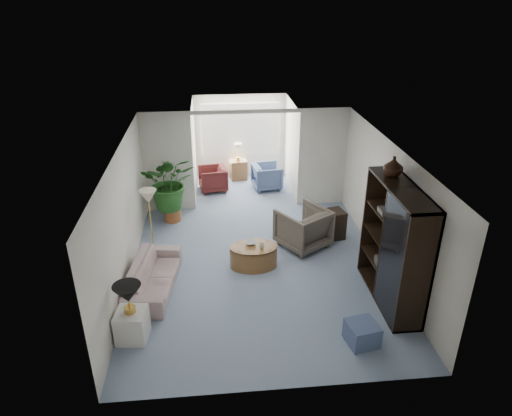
{
  "coord_description": "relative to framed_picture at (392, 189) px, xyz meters",
  "views": [
    {
      "loc": [
        -0.82,
        -7.69,
        5.11
      ],
      "look_at": [
        0.0,
        0.6,
        1.1
      ],
      "focal_mm": 32.48,
      "sensor_mm": 36.0,
      "label": 1
    }
  ],
  "objects": [
    {
      "name": "coffee_bowl",
      "position": [
        -2.6,
        0.4,
        -1.22
      ],
      "size": [
        0.24,
        0.24,
        0.05
      ],
      "primitive_type": "imported",
      "rotation": [
        0.0,
        0.0,
        0.1
      ],
      "color": "beige",
      "rests_on": "coffee_table"
    },
    {
      "name": "table_lamp",
      "position": [
        -4.67,
        -1.63,
        -0.84
      ],
      "size": [
        0.44,
        0.44,
        0.3
      ],
      "primitive_type": "cone",
      "color": "black",
      "rests_on": "end_table"
    },
    {
      "name": "floor",
      "position": [
        -2.46,
        0.1,
        -1.7
      ],
      "size": [
        6.0,
        6.0,
        0.0
      ],
      "primitive_type": "plane",
      "color": "gray",
      "rests_on": "ground"
    },
    {
      "name": "coffee_cup",
      "position": [
        -2.4,
        0.2,
        -1.2
      ],
      "size": [
        0.12,
        0.12,
        0.1
      ],
      "primitive_type": "imported",
      "rotation": [
        0.0,
        0.0,
        0.1
      ],
      "color": "#B9B6A1",
      "rests_on": "coffee_table"
    },
    {
      "name": "back_pier_right",
      "position": [
        -0.56,
        3.1,
        -0.45
      ],
      "size": [
        1.2,
        0.12,
        2.5
      ],
      "primitive_type": "cube",
      "color": "silver",
      "rests_on": "ground"
    },
    {
      "name": "sunroom_floor",
      "position": [
        -2.46,
        4.2,
        -1.7
      ],
      "size": [
        2.6,
        2.6,
        0.0
      ],
      "primitive_type": "plane",
      "color": "gray",
      "rests_on": "ground"
    },
    {
      "name": "entertainment_cabinet",
      "position": [
        -0.23,
        -0.97,
        -0.62
      ],
      "size": [
        0.52,
        1.95,
        2.17
      ],
      "primitive_type": "cube",
      "color": "black",
      "rests_on": "ground"
    },
    {
      "name": "floor_lamp",
      "position": [
        -4.62,
        1.14,
        -0.45
      ],
      "size": [
        0.36,
        0.36,
        0.28
      ],
      "primitive_type": "cone",
      "color": "#F8EAC5",
      "rests_on": "ground"
    },
    {
      "name": "end_table",
      "position": [
        -4.67,
        -1.63,
        -1.44
      ],
      "size": [
        0.52,
        0.52,
        0.51
      ],
      "primitive_type": "cube",
      "rotation": [
        0.0,
        0.0,
        -0.12
      ],
      "color": "silver",
      "rests_on": "ground"
    },
    {
      "name": "sunroom_chair_maroon",
      "position": [
        -3.3,
        4.23,
        -1.37
      ],
      "size": [
        0.83,
        0.81,
        0.67
      ],
      "primitive_type": "imported",
      "rotation": [
        0.0,
        0.0,
        -1.43
      ],
      "color": "#571E1D",
      "rests_on": "ground"
    },
    {
      "name": "window_pane",
      "position": [
        -2.46,
        5.28,
        -0.3
      ],
      "size": [
        2.2,
        0.02,
        1.5
      ],
      "primitive_type": "cube",
      "color": "white"
    },
    {
      "name": "house_plant",
      "position": [
        -4.3,
        2.49,
        -0.7
      ],
      "size": [
        1.22,
        1.06,
        1.35
      ],
      "primitive_type": "imported",
      "color": "#23551D",
      "rests_on": "plant_pot"
    },
    {
      "name": "sunroom_table",
      "position": [
        -2.55,
        4.98,
        -1.41
      ],
      "size": [
        0.51,
        0.43,
        0.57
      ],
      "primitive_type": "cube",
      "rotation": [
        0.0,
        0.0,
        0.14
      ],
      "color": "brown",
      "rests_on": "ground"
    },
    {
      "name": "window_blinds",
      "position": [
        -2.46,
        5.25,
        -0.3
      ],
      "size": [
        2.2,
        0.02,
        1.5
      ],
      "primitive_type": "cube",
      "color": "white"
    },
    {
      "name": "side_table_dark",
      "position": [
        -0.72,
        1.3,
        -1.38
      ],
      "size": [
        0.62,
        0.54,
        0.65
      ],
      "primitive_type": "cube",
      "rotation": [
        0.0,
        0.0,
        0.22
      ],
      "color": "black",
      "rests_on": "ground"
    },
    {
      "name": "wingback_chair",
      "position": [
        -1.42,
        1.0,
        -1.26
      ],
      "size": [
        1.31,
        1.31,
        0.88
      ],
      "primitive_type": "imported",
      "rotation": [
        0.0,
        0.0,
        3.71
      ],
      "color": "#60584C",
      "rests_on": "ground"
    },
    {
      "name": "plant_pot",
      "position": [
        -4.3,
        2.49,
        -1.54
      ],
      "size": [
        0.4,
        0.4,
        0.32
      ],
      "primitive_type": "cylinder",
      "color": "brown",
      "rests_on": "ground"
    },
    {
      "name": "sofa",
      "position": [
        -4.47,
        -0.28,
        -1.42
      ],
      "size": [
        0.96,
        1.97,
        0.55
      ],
      "primitive_type": "imported",
      "rotation": [
        0.0,
        0.0,
        1.45
      ],
      "color": "#B4AB98",
      "rests_on": "ground"
    },
    {
      "name": "back_header",
      "position": [
        -2.46,
        3.1,
        0.75
      ],
      "size": [
        2.6,
        0.12,
        0.1
      ],
      "primitive_type": "cube",
      "color": "silver",
      "rests_on": "back_pier_left"
    },
    {
      "name": "coffee_table",
      "position": [
        -2.55,
        0.3,
        -1.47
      ],
      "size": [
        1.04,
        1.04,
        0.45
      ],
      "primitive_type": "cylinder",
      "rotation": [
        0.0,
        0.0,
        0.1
      ],
      "color": "brown",
      "rests_on": "ground"
    },
    {
      "name": "ottoman",
      "position": [
        -1.06,
        -2.09,
        -1.52
      ],
      "size": [
        0.53,
        0.53,
        0.36
      ],
      "primitive_type": "cube",
      "rotation": [
        0.0,
        0.0,
        0.19
      ],
      "color": "slate",
      "rests_on": "ground"
    },
    {
      "name": "back_pier_left",
      "position": [
        -4.36,
        3.1,
        -0.45
      ],
      "size": [
        1.2,
        0.12,
        2.5
      ],
      "primitive_type": "cube",
      "color": "silver",
      "rests_on": "ground"
    },
    {
      "name": "sunroom_chair_blue",
      "position": [
        -1.8,
        4.23,
        -1.35
      ],
      "size": [
        0.86,
        0.84,
        0.69
      ],
      "primitive_type": "imported",
      "rotation": [
        0.0,
        0.0,
        1.71
      ],
      "color": "slate",
      "rests_on": "ground"
    },
    {
      "name": "framed_picture",
      "position": [
        0.0,
        0.0,
        0.0
      ],
      "size": [
        0.04,
        0.5,
        0.4
      ],
      "primitive_type": "cube",
      "color": "beige"
    },
    {
      "name": "shelf_clutter",
      "position": [
        -0.28,
        -1.08,
        -0.61
      ],
      "size": [
        0.3,
        1.1,
        1.06
      ],
      "color": "#2C2522",
      "rests_on": "entertainment_cabinet"
    },
    {
      "name": "cabinet_urn",
      "position": [
        -0.23,
        -0.47,
        0.64
      ],
      "size": [
        0.33,
        0.33,
        0.35
      ],
      "primitive_type": "imported",
      "color": "#321B10",
      "rests_on": "entertainment_cabinet"
    }
  ]
}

